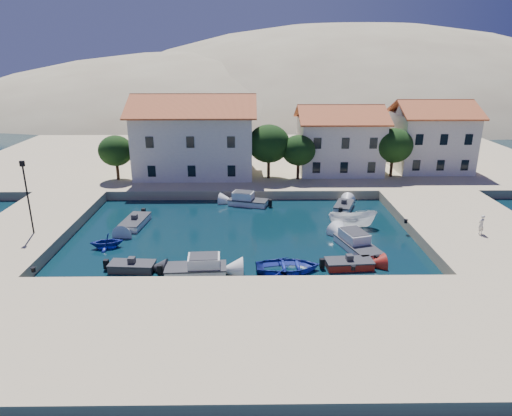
# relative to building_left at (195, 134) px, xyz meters

# --- Properties ---
(ground) EXTENTS (400.00, 400.00, 0.00)m
(ground) POSITION_rel_building_left_xyz_m (6.00, -28.00, -5.94)
(ground) COLOR black
(ground) RESTS_ON ground
(quay_south) EXTENTS (52.00, 12.00, 1.00)m
(quay_south) POSITION_rel_building_left_xyz_m (6.00, -34.00, -5.44)
(quay_south) COLOR #C5AF86
(quay_south) RESTS_ON ground
(quay_east) EXTENTS (11.00, 20.00, 1.00)m
(quay_east) POSITION_rel_building_left_xyz_m (26.50, -18.00, -5.44)
(quay_east) COLOR #C5AF86
(quay_east) RESTS_ON ground
(quay_west) EXTENTS (8.00, 20.00, 1.00)m
(quay_west) POSITION_rel_building_left_xyz_m (-13.00, -18.00, -5.44)
(quay_west) COLOR #C5AF86
(quay_west) RESTS_ON ground
(quay_north) EXTENTS (80.00, 36.00, 1.00)m
(quay_north) POSITION_rel_building_left_xyz_m (8.00, 10.00, -5.44)
(quay_north) COLOR #C5AF86
(quay_north) RESTS_ON ground
(hills) EXTENTS (254.00, 176.00, 99.00)m
(hills) POSITION_rel_building_left_xyz_m (26.64, 95.62, -29.34)
(hills) COLOR gray
(hills) RESTS_ON ground
(building_left) EXTENTS (14.70, 9.45, 9.70)m
(building_left) POSITION_rel_building_left_xyz_m (0.00, 0.00, 0.00)
(building_left) COLOR white
(building_left) RESTS_ON quay_north
(building_mid) EXTENTS (10.50, 8.40, 8.30)m
(building_mid) POSITION_rel_building_left_xyz_m (18.00, 1.00, -0.71)
(building_mid) COLOR white
(building_mid) RESTS_ON quay_north
(building_right) EXTENTS (9.45, 8.40, 8.80)m
(building_right) POSITION_rel_building_left_xyz_m (30.00, 2.00, -0.46)
(building_right) COLOR white
(building_right) RESTS_ON quay_north
(trees) EXTENTS (37.30, 5.30, 6.45)m
(trees) POSITION_rel_building_left_xyz_m (10.51, -2.54, -1.10)
(trees) COLOR #382314
(trees) RESTS_ON quay_north
(lamppost) EXTENTS (0.35, 0.25, 6.22)m
(lamppost) POSITION_rel_building_left_xyz_m (-11.50, -20.00, -1.18)
(lamppost) COLOR black
(lamppost) RESTS_ON quay_west
(bollards) EXTENTS (29.36, 9.56, 0.30)m
(bollards) POSITION_rel_building_left_xyz_m (8.80, -24.13, -4.79)
(bollards) COLOR black
(bollards) RESTS_ON ground
(motorboat_grey_sw) EXTENTS (3.46, 1.73, 1.25)m
(motorboat_grey_sw) POSITION_rel_building_left_xyz_m (-2.04, -25.06, -5.64)
(motorboat_grey_sw) COLOR #303135
(motorboat_grey_sw) RESTS_ON ground
(cabin_cruiser_south) EXTENTS (4.57, 2.17, 1.60)m
(cabin_cruiser_south) POSITION_rel_building_left_xyz_m (2.78, -25.70, -5.46)
(cabin_cruiser_south) COLOR white
(cabin_cruiser_south) RESTS_ON ground
(rowboat_south) EXTENTS (4.96, 3.66, 0.99)m
(rowboat_south) POSITION_rel_building_left_xyz_m (9.59, -25.26, -5.94)
(rowboat_south) COLOR navy
(rowboat_south) RESTS_ON ground
(motorboat_red_se) EXTENTS (3.66, 1.84, 1.25)m
(motorboat_red_se) POSITION_rel_building_left_xyz_m (14.26, -24.80, -5.64)
(motorboat_red_se) COLOR maroon
(motorboat_red_se) RESTS_ON ground
(cabin_cruiser_east) EXTENTS (3.37, 5.36, 1.60)m
(cabin_cruiser_east) POSITION_rel_building_left_xyz_m (15.63, -21.61, -5.46)
(cabin_cruiser_east) COLOR white
(cabin_cruiser_east) RESTS_ON ground
(boat_east) EXTENTS (4.50, 1.79, 1.72)m
(boat_east) POSITION_rel_building_left_xyz_m (16.27, -16.41, -5.94)
(boat_east) COLOR white
(boat_east) RESTS_ON ground
(motorboat_white_ne) EXTENTS (2.74, 3.82, 1.25)m
(motorboat_white_ne) POSITION_rel_building_left_xyz_m (16.51, -11.26, -5.64)
(motorboat_white_ne) COLOR white
(motorboat_white_ne) RESTS_ON ground
(rowboat_west) EXTENTS (3.07, 2.79, 1.39)m
(rowboat_west) POSITION_rel_building_left_xyz_m (-5.18, -20.82, -5.94)
(rowboat_west) COLOR navy
(rowboat_west) RESTS_ON ground
(motorboat_white_west) EXTENTS (2.33, 4.38, 1.25)m
(motorboat_white_west) POSITION_rel_building_left_xyz_m (-4.09, -15.62, -5.64)
(motorboat_white_west) COLOR white
(motorboat_white_west) RESTS_ON ground
(cabin_cruiser_north) EXTENTS (4.42, 2.81, 1.60)m
(cabin_cruiser_north) POSITION_rel_building_left_xyz_m (6.57, -9.78, -5.46)
(cabin_cruiser_north) COLOR white
(cabin_cruiser_north) RESTS_ON ground
(pedestrian) EXTENTS (0.73, 0.64, 1.68)m
(pedestrian) POSITION_rel_building_left_xyz_m (26.08, -20.65, -4.10)
(pedestrian) COLOR silver
(pedestrian) RESTS_ON quay_east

